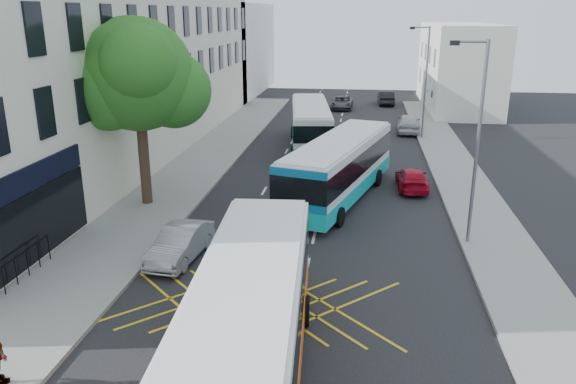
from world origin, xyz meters
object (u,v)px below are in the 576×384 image
(red_hatchback, at_px, (412,179))
(lamp_far, at_px, (425,77))
(lamp_near, at_px, (476,134))
(distant_car_grey, at_px, (342,103))
(distant_car_silver, at_px, (409,123))
(distant_car_dark, at_px, (386,98))
(bus_near, at_px, (248,329))
(bus_mid, at_px, (339,168))
(parked_car_silver, at_px, (180,243))
(street_tree, at_px, (137,76))
(bus_far, at_px, (310,125))

(red_hatchback, bearing_deg, lamp_far, -98.18)
(lamp_near, relative_size, distant_car_grey, 1.84)
(lamp_far, bearing_deg, red_hatchback, -97.20)
(distant_car_silver, xyz_separation_m, distant_car_dark, (-1.32, 14.02, -0.06))
(bus_near, xyz_separation_m, red_hatchback, (5.37, 17.64, -1.11))
(lamp_near, xyz_separation_m, bus_mid, (-5.42, 5.20, -2.98))
(bus_mid, height_order, distant_car_silver, bus_mid)
(bus_mid, distance_m, parked_car_silver, 9.94)
(distant_car_silver, bearing_deg, distant_car_dark, -81.23)
(lamp_far, relative_size, distant_car_dark, 1.90)
(parked_car_silver, bearing_deg, red_hatchback, 53.72)
(street_tree, xyz_separation_m, distant_car_dark, (12.69, 33.54, -5.60))
(bus_mid, bearing_deg, lamp_far, 85.49)
(lamp_near, xyz_separation_m, distant_car_grey, (-6.38, 33.16, -4.01))
(distant_car_dark, bearing_deg, bus_far, 70.87)
(lamp_far, height_order, bus_far, lamp_far)
(lamp_near, distance_m, red_hatchback, 8.63)
(bus_far, distance_m, parked_car_silver, 19.72)
(lamp_far, bearing_deg, lamp_near, -90.00)
(bus_mid, bearing_deg, distant_car_grey, 107.58)
(lamp_near, bearing_deg, distant_car_grey, 100.89)
(bus_far, height_order, distant_car_silver, bus_far)
(street_tree, xyz_separation_m, lamp_far, (14.71, 17.03, -1.68))
(bus_near, distance_m, distant_car_silver, 33.26)
(lamp_far, xyz_separation_m, distant_car_grey, (-6.38, 13.16, -4.01))
(lamp_far, height_order, distant_car_dark, lamp_far)
(parked_car_silver, bearing_deg, street_tree, 127.94)
(bus_near, distance_m, bus_far, 26.74)
(distant_car_dark, bearing_deg, red_hatchback, 88.21)
(bus_mid, height_order, parked_car_silver, bus_mid)
(bus_far, bearing_deg, distant_car_silver, 32.00)
(bus_far, distance_m, distant_car_dark, 20.83)
(red_hatchback, height_order, distant_car_grey, distant_car_grey)
(distant_car_grey, xyz_separation_m, distant_car_dark, (4.36, 3.34, 0.09))
(parked_car_silver, bearing_deg, lamp_near, 20.91)
(street_tree, distance_m, distant_car_dark, 36.29)
(distant_car_grey, bearing_deg, street_tree, -104.02)
(lamp_far, relative_size, bus_near, 0.70)
(lamp_far, bearing_deg, bus_far, -156.46)
(street_tree, bearing_deg, bus_near, -59.47)
(bus_mid, relative_size, distant_car_silver, 2.56)
(lamp_near, height_order, distant_car_silver, lamp_near)
(bus_near, distance_m, distant_car_grey, 43.36)
(bus_mid, xyz_separation_m, distant_car_silver, (4.73, 17.28, -0.88))
(bus_mid, bearing_deg, red_hatchback, 46.06)
(street_tree, distance_m, lamp_near, 15.10)
(lamp_far, distance_m, distant_car_dark, 17.08)
(lamp_far, bearing_deg, distant_car_silver, 105.68)
(parked_car_silver, bearing_deg, bus_mid, 61.28)
(distant_car_silver, bearing_deg, red_hatchback, 89.99)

